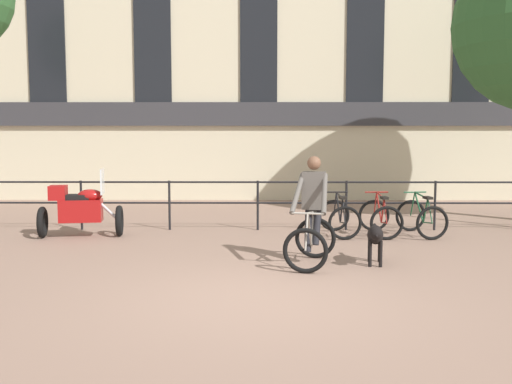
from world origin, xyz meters
The scene contains 9 objects.
ground_plane centered at (0.00, 0.00, 0.00)m, with size 60.00×60.00×0.00m, color #8E7060.
canal_railing centered at (0.00, 5.20, 0.71)m, with size 15.05×0.05×1.05m.
building_facade centered at (0.00, 10.99, 4.66)m, with size 18.00×0.72×9.36m.
cyclist_with_bike centered at (0.87, 1.97, 0.76)m, with size 0.92×1.29×1.70m.
dog centered at (1.86, 1.87, 0.46)m, with size 0.34×1.01×0.65m.
parked_motorcycle centered at (-3.51, 4.31, 0.56)m, with size 1.67×0.83×1.35m.
parked_bicycle_near_lamp centered at (1.65, 4.54, 0.36)m, with size 0.74×1.16×0.86m.
parked_bicycle_mid_left centered at (2.47, 4.54, 0.36)m, with size 0.71×1.14×0.86m.
parked_bicycle_mid_right centered at (3.29, 4.54, 0.36)m, with size 0.82×1.20×0.86m.
Camera 1 is at (0.06, -7.38, 2.10)m, focal length 42.00 mm.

